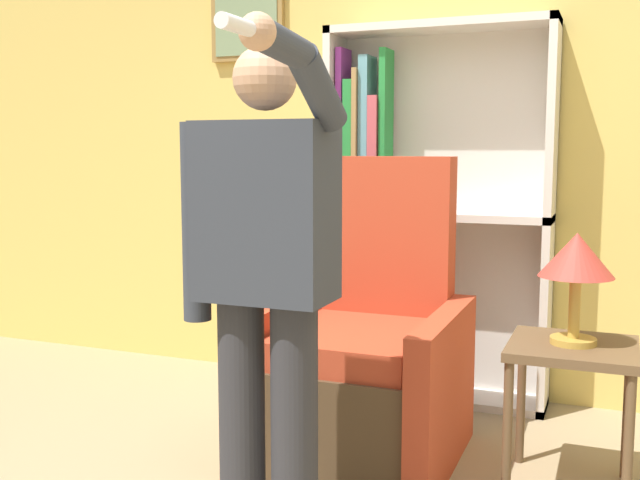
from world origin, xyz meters
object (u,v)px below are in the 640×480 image
bookcase (410,223)px  armchair (364,365)px  person_standing (264,277)px  table_lamp (576,261)px  side_table (572,368)px

bookcase → armchair: bookcase is taller
person_standing → table_lamp: (0.87, 0.90, -0.02)m
armchair → side_table: size_ratio=2.20×
person_standing → table_lamp: size_ratio=3.83×
bookcase → armchair: bearing=-88.0°
table_lamp → armchair: bearing=175.3°
person_standing → side_table: 1.33m
armchair → side_table: 0.88m
person_standing → table_lamp: bearing=45.7°
side_table → table_lamp: table_lamp is taller
bookcase → side_table: bearing=-45.7°
bookcase → table_lamp: (0.90, -0.92, -0.03)m
armchair → table_lamp: (0.87, -0.07, 0.52)m
armchair → bookcase: bearing=92.0°
armchair → person_standing: 1.11m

